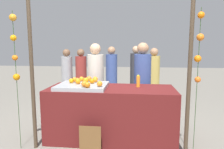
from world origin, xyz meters
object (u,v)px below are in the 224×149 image
Objects in this scene: orange_0 at (77,80)px; vendor_left at (96,86)px; chalkboard_sign at (90,141)px; orange_1 at (100,84)px; stall_counter at (111,113)px; vendor_right at (142,87)px; juice_bottle at (138,81)px.

vendor_left reaches higher than orange_0.
vendor_left is (-0.16, 1.27, 0.54)m from chalkboard_sign.
orange_0 reaches higher than chalkboard_sign.
stall_counter is at bearing 55.67° from orange_1.
vendor_right reaches higher than chalkboard_sign.
juice_bottle is 0.13× the size of vendor_right.
stall_counter is at bearing -128.24° from vendor_right.
orange_0 is 0.20× the size of chalkboard_sign.
chalkboard_sign is (-0.08, -0.35, -0.76)m from orange_1.
juice_bottle is at bearing -99.09° from vendor_right.
vendor_right is at bearing -1.31° from vendor_left.
vendor_right is (0.92, -0.02, 0.01)m from vendor_left.
vendor_left is 0.92m from vendor_right.
juice_bottle is at bearing -34.90° from vendor_left.
orange_1 is 0.85m from chalkboard_sign.
vendor_left is at bearing 119.24° from stall_counter.
juice_bottle is 0.46× the size of chalkboard_sign.
stall_counter is 4.67× the size of chalkboard_sign.
vendor_right reaches higher than orange_1.
vendor_right is (0.09, 0.56, -0.21)m from juice_bottle.
vendor_right is (0.68, 0.90, -0.22)m from orange_1.
vendor_left is (0.19, 0.65, -0.23)m from orange_0.
juice_bottle reaches higher than chalkboard_sign.
orange_1 is 0.05× the size of vendor_right.
vendor_right reaches higher than stall_counter.
juice_bottle is at bearing 45.45° from chalkboard_sign.
vendor_left is at bearing 178.69° from vendor_right.
orange_1 is at bearing -75.25° from vendor_left.
orange_1 reaches higher than stall_counter.
stall_counter is 0.79m from orange_0.
orange_1 is at bearing -150.57° from juice_bottle.
chalkboard_sign is 1.56m from vendor_right.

